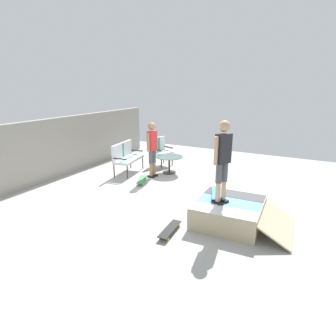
% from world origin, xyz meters
% --- Properties ---
extents(ground_plane, '(12.00, 12.00, 0.10)m').
position_xyz_m(ground_plane, '(0.00, 0.00, -0.05)').
color(ground_plane, '#A8A8A3').
extents(back_wall_cinderblock, '(9.00, 0.20, 1.87)m').
position_xyz_m(back_wall_cinderblock, '(0.00, 4.00, 0.93)').
color(back_wall_cinderblock, gray).
rests_on(back_wall_cinderblock, ground_plane).
extents(skate_ramp, '(1.50, 2.04, 0.48)m').
position_xyz_m(skate_ramp, '(-0.65, -1.83, 0.24)').
color(skate_ramp, tan).
rests_on(skate_ramp, ground_plane).
extents(patio_bench, '(1.32, 0.73, 1.02)m').
position_xyz_m(patio_bench, '(1.22, 2.28, 0.62)').
color(patio_bench, '#2D2823').
rests_on(patio_bench, ground_plane).
extents(patio_chair_near_house, '(0.76, 0.71, 1.02)m').
position_xyz_m(patio_chair_near_house, '(2.60, 1.73, 0.61)').
color(patio_chair_near_house, '#2D2823').
rests_on(patio_chair_near_house, ground_plane).
extents(patio_table, '(0.90, 0.90, 0.57)m').
position_xyz_m(patio_table, '(1.88, 0.98, 0.40)').
color(patio_table, '#2D2823').
rests_on(patio_table, ground_plane).
extents(person_watching, '(0.48, 0.26, 1.75)m').
position_xyz_m(person_watching, '(1.27, 1.27, 1.03)').
color(person_watching, black).
rests_on(person_watching, ground_plane).
extents(person_skater, '(0.44, 0.34, 1.72)m').
position_xyz_m(person_skater, '(-0.77, -1.63, 1.49)').
color(person_skater, black).
rests_on(person_skater, skate_ramp).
extents(skateboard_by_bench, '(0.81, 0.50, 0.10)m').
position_xyz_m(skateboard_by_bench, '(0.64, 1.26, 0.08)').
color(skateboard_by_bench, '#3F8C4C').
rests_on(skateboard_by_bench, ground_plane).
extents(skateboard_spare, '(0.81, 0.26, 0.10)m').
position_xyz_m(skateboard_spare, '(-1.66, -0.90, 0.08)').
color(skateboard_spare, black).
rests_on(skateboard_spare, ground_plane).
extents(skateboard_on_ramp, '(0.82, 0.44, 0.10)m').
position_xyz_m(skateboard_on_ramp, '(-0.51, -1.46, 0.57)').
color(skateboard_on_ramp, '#3372B2').
rests_on(skateboard_on_ramp, skate_ramp).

